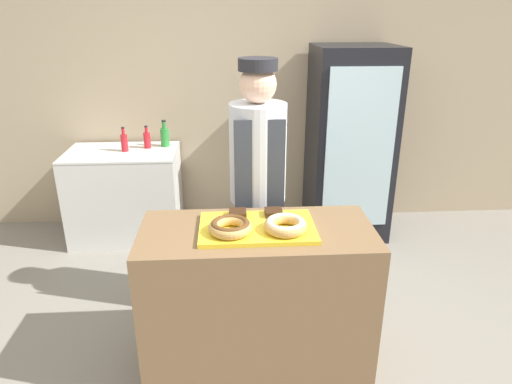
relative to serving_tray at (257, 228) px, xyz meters
name	(u,v)px	position (x,y,z in m)	size (l,w,h in m)	color
ground_plane	(257,360)	(0.00, 0.00, -0.91)	(14.00, 14.00, 0.00)	gray
wall_back	(243,84)	(0.00, 2.13, 0.44)	(8.00, 0.06, 2.70)	tan
display_counter	(257,299)	(0.00, 0.00, -0.46)	(1.28, 0.59, 0.90)	brown
serving_tray	(257,228)	(0.00, 0.00, 0.00)	(0.62, 0.40, 0.02)	yellow
donut_chocolate_glaze	(230,226)	(-0.14, -0.07, 0.05)	(0.23, 0.23, 0.06)	tan
donut_light_glaze	(285,225)	(0.14, -0.07, 0.05)	(0.23, 0.23, 0.06)	tan
brownie_back_left	(238,213)	(-0.10, 0.13, 0.03)	(0.10, 0.10, 0.03)	#382111
brownie_back_right	(274,212)	(0.10, 0.13, 0.03)	(0.10, 0.10, 0.03)	#382111
baker_person	(258,187)	(0.04, 0.56, 0.02)	(0.36, 0.36, 1.74)	#4C4C51
beverage_fridge	(349,144)	(0.96, 1.74, -0.04)	(0.71, 0.66, 1.73)	black
chest_freezer	(126,194)	(-1.10, 1.75, -0.49)	(0.98, 0.63, 0.83)	silver
bottle_red	(124,142)	(-1.06, 1.76, 0.01)	(0.06, 0.06, 0.22)	red
bottle_green	(165,136)	(-0.73, 1.89, 0.02)	(0.08, 0.08, 0.24)	#2D8C38
bottle_red_b	(147,139)	(-0.88, 1.84, 0.00)	(0.06, 0.06, 0.20)	red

